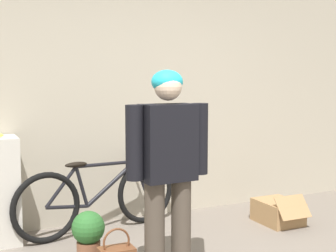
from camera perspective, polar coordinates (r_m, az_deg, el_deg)
The scene contains 5 objects.
wall_back at distance 4.95m, azimuth -5.20°, elevation 3.52°, with size 8.00×0.07×2.60m.
person at distance 3.43m, azimuth -0.01°, elevation -4.10°, with size 0.65×0.24×1.56m.
bicycle at distance 4.63m, azimuth -8.40°, elevation -8.57°, with size 1.71×0.49×0.73m.
cardboard_box at distance 5.06m, azimuth 13.27°, elevation -10.13°, with size 0.38×0.54×0.33m.
potted_plant at distance 3.86m, azimuth -9.68°, elevation -12.97°, with size 0.26×0.26×0.45m.
Camera 1 is at (-1.68, -2.31, 1.49)m, focal length 50.00 mm.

